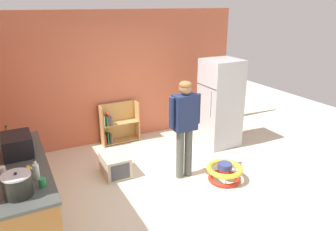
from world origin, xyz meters
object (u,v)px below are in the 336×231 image
(amber_bottle, at_px, (8,135))
(baby_walker, at_px, (224,172))
(white_cup, at_px, (2,171))
(green_cup, at_px, (42,182))
(bookshelf, at_px, (117,125))
(pet_carrier, at_px, (115,165))
(crock_pot, at_px, (17,185))
(teal_cup, at_px, (26,135))
(yellow_cup, at_px, (5,181))
(standing_person, at_px, (185,121))
(microwave, at_px, (17,145))
(banana_bunch, at_px, (29,168))
(refrigerator, at_px, (220,103))
(kitchen_counter, at_px, (26,195))
(clear_bottle, at_px, (36,171))

(amber_bottle, bearing_deg, baby_walker, -20.21)
(white_cup, relative_size, green_cup, 1.00)
(bookshelf, xyz_separation_m, pet_carrier, (-0.48, -1.30, -0.20))
(crock_pot, height_order, teal_cup, crock_pot)
(baby_walker, bearing_deg, yellow_cup, -177.63)
(bookshelf, height_order, standing_person, standing_person)
(microwave, height_order, banana_bunch, microwave)
(refrigerator, height_order, green_cup, refrigerator)
(pet_carrier, distance_m, teal_cup, 1.52)
(standing_person, bearing_deg, crock_pot, -160.85)
(green_cup, bearing_deg, refrigerator, 24.30)
(kitchen_counter, bearing_deg, banana_bunch, -68.69)
(kitchen_counter, height_order, crock_pot, crock_pot)
(standing_person, xyz_separation_m, teal_cup, (-2.33, 0.73, -0.06))
(standing_person, distance_m, yellow_cup, 2.72)
(white_cup, bearing_deg, standing_person, 6.60)
(standing_person, bearing_deg, clear_bottle, -165.63)
(kitchen_counter, height_order, microwave, microwave)
(baby_walker, relative_size, green_cup, 6.36)
(baby_walker, bearing_deg, pet_carrier, 146.38)
(microwave, bearing_deg, bookshelf, 41.74)
(bookshelf, relative_size, teal_cup, 8.95)
(kitchen_counter, relative_size, banana_bunch, 13.77)
(standing_person, bearing_deg, kitchen_counter, -176.94)
(yellow_cup, bearing_deg, clear_bottle, -3.70)
(standing_person, bearing_deg, refrigerator, 32.16)
(baby_walker, bearing_deg, amber_bottle, 159.79)
(baby_walker, bearing_deg, standing_person, 139.88)
(clear_bottle, xyz_separation_m, white_cup, (-0.35, 0.29, -0.05))
(standing_person, bearing_deg, yellow_cup, -167.81)
(standing_person, height_order, yellow_cup, standing_person)
(amber_bottle, height_order, yellow_cup, amber_bottle)
(bookshelf, height_order, yellow_cup, yellow_cup)
(white_cup, distance_m, green_cup, 0.62)
(refrigerator, bearing_deg, crock_pot, -156.07)
(kitchen_counter, relative_size, crock_pot, 7.22)
(kitchen_counter, distance_m, amber_bottle, 1.00)
(green_cup, bearing_deg, baby_walker, 7.23)
(amber_bottle, xyz_separation_m, yellow_cup, (-0.08, -1.27, -0.05))
(banana_bunch, distance_m, yellow_cup, 0.35)
(microwave, bearing_deg, banana_bunch, -81.56)
(clear_bottle, distance_m, amber_bottle, 1.32)
(banana_bunch, bearing_deg, white_cup, 173.02)
(standing_person, distance_m, microwave, 2.47)
(pet_carrier, relative_size, teal_cup, 5.81)
(microwave, relative_size, clear_bottle, 1.95)
(clear_bottle, distance_m, teal_cup, 1.33)
(refrigerator, bearing_deg, bookshelf, 150.40)
(teal_cup, distance_m, yellow_cup, 1.34)
(bookshelf, bearing_deg, green_cup, -122.92)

